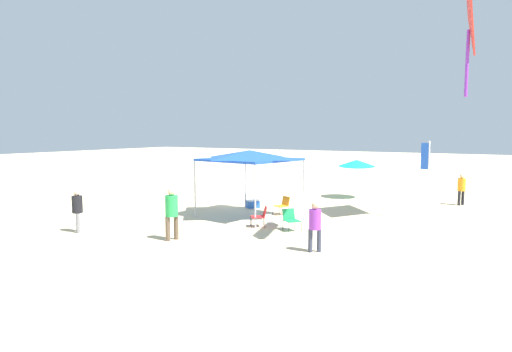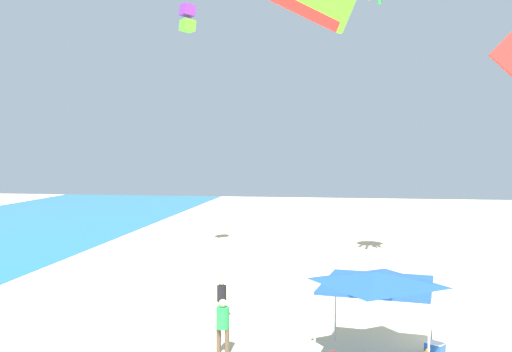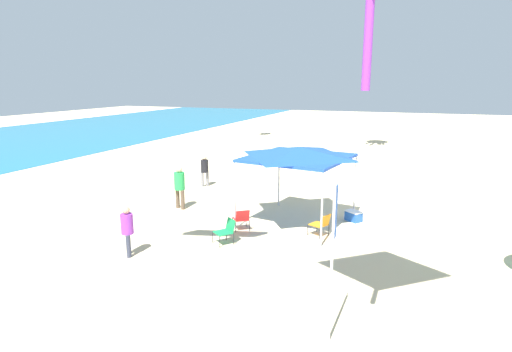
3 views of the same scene
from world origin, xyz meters
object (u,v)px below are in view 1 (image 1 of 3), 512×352
kite_diamond_red (469,13)px  person_far_stroller (461,187)px  canopy_tent (250,156)px  folding_chair_left_of_tent (283,204)px  folding_chair_right_of_tent (261,215)px  person_beachcomber (77,207)px  person_near_umbrella (315,223)px  beach_umbrella (357,163)px  cooler_box (253,204)px  folding_chair_facing_ocean (291,218)px  banner_flag (427,173)px  person_watching_sky (172,209)px

kite_diamond_red → person_far_stroller: bearing=171.4°
canopy_tent → folding_chair_left_of_tent: 2.74m
folding_chair_right_of_tent → person_beachcomber: size_ratio=0.50×
person_near_umbrella → folding_chair_right_of_tent: bearing=-75.4°
person_far_stroller → kite_diamond_red: kite_diamond_red is taller
person_beachcomber → canopy_tent: bearing=-86.3°
beach_umbrella → folding_chair_left_of_tent: beach_umbrella is taller
folding_chair_right_of_tent → cooler_box: 4.46m
person_near_umbrella → kite_diamond_red: 11.04m
folding_chair_facing_ocean → cooler_box: bearing=83.6°
beach_umbrella → folding_chair_left_of_tent: (1.27, 6.60, -1.53)m
folding_chair_right_of_tent → banner_flag: bearing=92.3°
folding_chair_facing_ocean → person_far_stroller: (-4.92, -9.77, 0.48)m
canopy_tent → beach_umbrella: canopy_tent is taller
canopy_tent → person_beachcomber: bearing=56.8°
banner_flag → person_beachcomber: 14.00m
folding_chair_left_of_tent → person_beachcomber: 8.76m
cooler_box → person_near_umbrella: size_ratio=0.46×
folding_chair_facing_ocean → person_far_stroller: 10.95m
canopy_tent → banner_flag: bearing=-159.1°
person_beachcomber → kite_diamond_red: bearing=-105.9°
canopy_tent → person_far_stroller: bearing=-133.7°
person_watching_sky → person_far_stroller: person_watching_sky is taller
beach_umbrella → kite_diamond_red: (-5.94, 4.50, 6.47)m
person_far_stroller → person_near_umbrella: size_ratio=1.02×
beach_umbrella → folding_chair_right_of_tent: size_ratio=2.77×
person_far_stroller → person_near_umbrella: (2.89, 12.17, -0.02)m
kite_diamond_red → person_near_umbrella: bearing=-39.4°
folding_chair_right_of_tent → folding_chair_left_of_tent: same height
kite_diamond_red → person_watching_sky: bearing=-59.2°
person_near_umbrella → person_far_stroller: bearing=-143.2°
folding_chair_facing_ocean → folding_chair_right_of_tent: 1.33m
folding_chair_left_of_tent → person_watching_sky: 6.45m
person_beachcomber → banner_flag: bearing=-104.7°
cooler_box → person_beachcomber: person_beachcomber is taller
banner_flag → person_beachcomber: size_ratio=2.10×
folding_chair_left_of_tent → banner_flag: (-5.94, -1.49, 1.58)m
folding_chair_left_of_tent → person_near_umbrella: 6.49m
beach_umbrella → banner_flag: (-4.67, 5.11, 0.06)m
person_watching_sky → person_near_umbrella: (-4.92, -1.10, -0.15)m
folding_chair_left_of_tent → cooler_box: size_ratio=1.10×
person_near_umbrella → canopy_tent: bearing=-79.6°
folding_chair_right_of_tent → folding_chair_left_of_tent: bearing=153.2°
beach_umbrella → folding_chair_facing_ocean: size_ratio=2.77×
beach_umbrella → person_beachcomber: bearing=65.6°
beach_umbrella → cooler_box: (3.37, 5.77, -1.80)m
person_watching_sky → cooler_box: bearing=-152.7°
person_far_stroller → kite_diamond_red: bearing=-143.0°
folding_chair_left_of_tent → kite_diamond_red: (-7.21, -2.10, 8.00)m
folding_chair_right_of_tent → folding_chair_facing_ocean: bearing=54.0°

